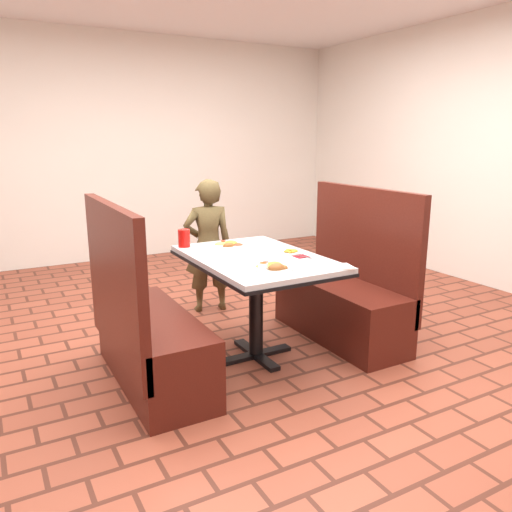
% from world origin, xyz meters
% --- Properties ---
extents(room, '(7.00, 7.04, 2.82)m').
position_xyz_m(room, '(0.00, 0.00, 1.91)').
color(room, '#974631').
rests_on(room, ground).
extents(dining_table, '(0.81, 1.21, 0.75)m').
position_xyz_m(dining_table, '(0.00, 0.00, 0.65)').
color(dining_table, silver).
rests_on(dining_table, ground).
extents(booth_bench_left, '(0.47, 1.20, 1.17)m').
position_xyz_m(booth_bench_left, '(-0.80, 0.00, 0.33)').
color(booth_bench_left, '#4D1911').
rests_on(booth_bench_left, ground).
extents(booth_bench_right, '(0.47, 1.20, 1.17)m').
position_xyz_m(booth_bench_right, '(0.80, 0.00, 0.33)').
color(booth_bench_right, '#4D1911').
rests_on(booth_bench_right, ground).
extents(diner_person, '(0.49, 0.37, 1.20)m').
position_xyz_m(diner_person, '(0.12, 1.10, 0.60)').
color(diner_person, brown).
rests_on(diner_person, ground).
extents(near_dinner_plate, '(0.25, 0.25, 0.08)m').
position_xyz_m(near_dinner_plate, '(-0.08, -0.37, 0.78)').
color(near_dinner_plate, white).
rests_on(near_dinner_plate, dining_table).
extents(far_dinner_plate, '(0.26, 0.26, 0.07)m').
position_xyz_m(far_dinner_plate, '(-0.03, 0.36, 0.77)').
color(far_dinner_plate, white).
rests_on(far_dinner_plate, dining_table).
extents(plantain_plate, '(0.16, 0.16, 0.02)m').
position_xyz_m(plantain_plate, '(0.25, -0.04, 0.76)').
color(plantain_plate, white).
rests_on(plantain_plate, dining_table).
extents(maroon_napkin, '(0.09, 0.09, 0.00)m').
position_xyz_m(maroon_napkin, '(0.26, -0.17, 0.75)').
color(maroon_napkin, maroon).
rests_on(maroon_napkin, dining_table).
extents(spoon_utensil, '(0.06, 0.13, 0.00)m').
position_xyz_m(spoon_utensil, '(0.26, -0.20, 0.76)').
color(spoon_utensil, silver).
rests_on(spoon_utensil, dining_table).
extents(red_tumbler, '(0.09, 0.09, 0.13)m').
position_xyz_m(red_tumbler, '(-0.33, 0.52, 0.82)').
color(red_tumbler, red).
rests_on(red_tumbler, dining_table).
extents(paper_napkin, '(0.20, 0.17, 0.01)m').
position_xyz_m(paper_napkin, '(0.30, -0.53, 0.76)').
color(paper_napkin, white).
rests_on(paper_napkin, dining_table).
extents(knife_utensil, '(0.02, 0.16, 0.00)m').
position_xyz_m(knife_utensil, '(-0.06, -0.31, 0.76)').
color(knife_utensil, '#BBBBBF').
rests_on(knife_utensil, dining_table).
extents(fork_utensil, '(0.04, 0.14, 0.00)m').
position_xyz_m(fork_utensil, '(-0.08, -0.39, 0.76)').
color(fork_utensil, silver).
rests_on(fork_utensil, dining_table).
extents(lettuce_shreds, '(0.28, 0.32, 0.00)m').
position_xyz_m(lettuce_shreds, '(0.04, 0.06, 0.75)').
color(lettuce_shreds, '#7CB347').
rests_on(lettuce_shreds, dining_table).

